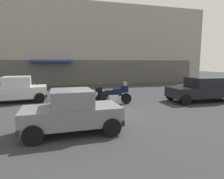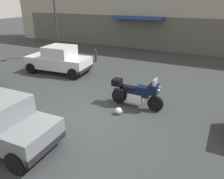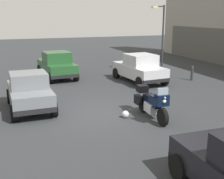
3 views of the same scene
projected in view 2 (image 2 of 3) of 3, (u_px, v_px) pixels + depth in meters
The scene contains 7 objects.
ground_plane at pixel (85, 119), 8.30m from camera, with size 80.00×80.00×0.00m, color #2D3033.
motorcycle at pixel (136, 93), 9.05m from camera, with size 2.26×0.77×1.36m.
helmet at pixel (119, 111), 8.61m from camera, with size 0.28×0.28×0.28m, color silver.
car_hatchback_near at pixel (59, 60), 13.19m from camera, with size 3.97×2.05×1.64m.
car_compact_side at pixel (2, 123), 6.58m from camera, with size 3.51×1.79×1.56m.
streetlamp_curbside at pixel (54, 21), 15.61m from camera, with size 0.28×0.94×4.48m.
bollard_curbside at pixel (96, 55), 15.64m from camera, with size 0.16×0.16×0.88m.
Camera 2 is at (4.11, -6.03, 4.25)m, focal length 35.12 mm.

